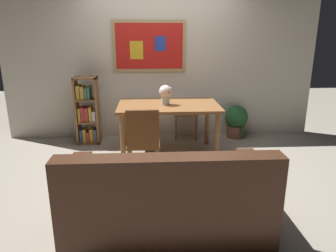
# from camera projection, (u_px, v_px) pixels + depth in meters

# --- Properties ---
(ground_plane) EXTENTS (12.00, 12.00, 0.00)m
(ground_plane) POSITION_uv_depth(u_px,v_px,m) (165.00, 167.00, 4.26)
(ground_plane) COLOR gray
(wall_back_with_painting) EXTENTS (5.20, 0.14, 2.60)m
(wall_back_with_painting) POSITION_uv_depth(u_px,v_px,m) (161.00, 60.00, 5.24)
(wall_back_with_painting) COLOR beige
(wall_back_with_painting) RESTS_ON ground_plane
(dining_table) EXTENTS (1.45, 0.92, 0.76)m
(dining_table) POSITION_uv_depth(u_px,v_px,m) (169.00, 111.00, 4.55)
(dining_table) COLOR brown
(dining_table) RESTS_ON ground_plane
(dining_chair_far_left) EXTENTS (0.40, 0.41, 0.91)m
(dining_chair_far_left) POSITION_uv_depth(u_px,v_px,m) (144.00, 107.00, 5.33)
(dining_chair_far_left) COLOR brown
(dining_chair_far_left) RESTS_ON ground_plane
(dining_chair_near_left) EXTENTS (0.40, 0.41, 0.91)m
(dining_chair_near_left) POSITION_uv_depth(u_px,v_px,m) (143.00, 138.00, 3.75)
(dining_chair_near_left) COLOR brown
(dining_chair_near_left) RESTS_ON ground_plane
(dining_chair_far_right) EXTENTS (0.40, 0.41, 0.91)m
(dining_chair_far_right) POSITION_uv_depth(u_px,v_px,m) (185.00, 106.00, 5.39)
(dining_chair_far_right) COLOR brown
(dining_chair_far_right) RESTS_ON ground_plane
(leather_couch) EXTENTS (1.80, 0.84, 0.84)m
(leather_couch) POSITION_uv_depth(u_px,v_px,m) (167.00, 201.00, 2.79)
(leather_couch) COLOR #472819
(leather_couch) RESTS_ON ground_plane
(bookshelf) EXTENTS (0.36, 0.28, 1.09)m
(bookshelf) POSITION_uv_depth(u_px,v_px,m) (87.00, 113.00, 5.07)
(bookshelf) COLOR brown
(bookshelf) RESTS_ON ground_plane
(potted_ivy) EXTENTS (0.39, 0.39, 0.60)m
(potted_ivy) POSITION_uv_depth(u_px,v_px,m) (236.00, 120.00, 5.40)
(potted_ivy) COLOR brown
(potted_ivy) RESTS_ON ground_plane
(flower_vase) EXTENTS (0.19, 0.19, 0.28)m
(flower_vase) POSITION_uv_depth(u_px,v_px,m) (165.00, 93.00, 4.44)
(flower_vase) COLOR beige
(flower_vase) RESTS_ON dining_table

